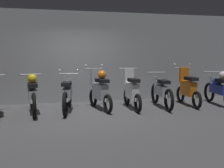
% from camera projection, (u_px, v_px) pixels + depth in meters
% --- Properties ---
extents(ground_plane, '(80.00, 80.00, 0.00)m').
position_uv_depth(ground_plane, '(86.00, 113.00, 7.25)').
color(ground_plane, '#4C4C4F').
extents(back_wall, '(16.36, 0.30, 2.99)m').
position_uv_depth(back_wall, '(77.00, 57.00, 8.99)').
color(back_wall, gray).
rests_on(back_wall, ground).
extents(motorbike_slot_3, '(0.56, 1.95, 1.08)m').
position_uv_depth(motorbike_slot_3, '(32.00, 94.00, 7.22)').
color(motorbike_slot_3, black).
rests_on(motorbike_slot_3, ground).
extents(motorbike_slot_4, '(0.59, 1.94, 1.15)m').
position_uv_depth(motorbike_slot_4, '(67.00, 94.00, 7.49)').
color(motorbike_slot_4, black).
rests_on(motorbike_slot_4, ground).
extents(motorbike_slot_5, '(0.58, 1.67, 1.29)m').
position_uv_depth(motorbike_slot_5, '(100.00, 90.00, 7.71)').
color(motorbike_slot_5, black).
rests_on(motorbike_slot_5, ground).
extents(motorbike_slot_6, '(0.56, 1.68, 1.18)m').
position_uv_depth(motorbike_slot_6, '(132.00, 91.00, 7.84)').
color(motorbike_slot_6, black).
rests_on(motorbike_slot_6, ground).
extents(motorbike_slot_7, '(0.56, 1.95, 1.03)m').
position_uv_depth(motorbike_slot_7, '(161.00, 91.00, 8.06)').
color(motorbike_slot_7, black).
rests_on(motorbike_slot_7, ground).
extents(motorbike_slot_8, '(0.59, 1.68, 1.29)m').
position_uv_depth(motorbike_slot_8, '(188.00, 89.00, 8.36)').
color(motorbike_slot_8, black).
rests_on(motorbike_slot_8, ground).
extents(motorbike_slot_9, '(0.56, 1.94, 1.08)m').
position_uv_depth(motorbike_slot_9, '(219.00, 89.00, 8.33)').
color(motorbike_slot_9, black).
rests_on(motorbike_slot_9, ground).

